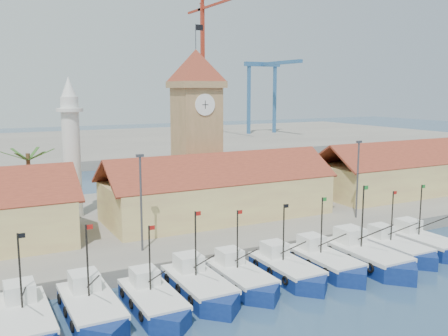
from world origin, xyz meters
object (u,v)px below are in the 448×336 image
boat_5 (288,271)px  boat_0 (24,324)px  clock_tower (196,125)px  minaret (71,147)px

boat_5 → boat_0: bearing=179.9°
boat_0 → clock_tower: clock_tower is taller
boat_0 → boat_5: bearing=-0.1°
boat_0 → clock_tower: bearing=44.6°
clock_tower → minaret: bearing=172.4°
boat_0 → clock_tower: (23.25, 22.94, 11.22)m
minaret → clock_tower: bearing=-7.6°
clock_tower → minaret: clock_tower is taller
boat_0 → minaret: (8.25, 24.94, 8.99)m
boat_5 → clock_tower: (1.82, 22.98, 11.25)m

